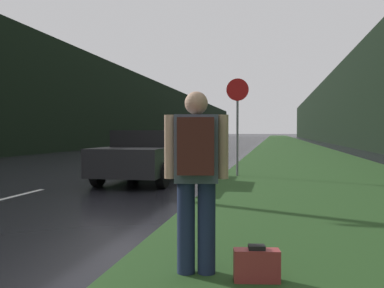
{
  "coord_description": "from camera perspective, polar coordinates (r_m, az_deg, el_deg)",
  "views": [
    {
      "loc": [
        5.36,
        -2.05,
        1.35
      ],
      "look_at": [
        2.17,
        13.69,
        0.88
      ],
      "focal_mm": 38.0,
      "sensor_mm": 36.0,
      "label": 1
    }
  ],
  "objects": [
    {
      "name": "stop_sign",
      "position": [
        12.45,
        6.39,
        3.83
      ],
      "size": [
        0.68,
        0.07,
        2.98
      ],
      "color": "slate",
      "rests_on": "ground_plane"
    },
    {
      "name": "lane_stripe_b",
      "position": [
        9.04,
        -25.33,
        -7.08
      ],
      "size": [
        0.12,
        3.0,
        0.01
      ],
      "primitive_type": "cube",
      "color": "silver",
      "rests_on": "ground_plane"
    },
    {
      "name": "grass_verge",
      "position": [
        42.1,
        13.41,
        -0.19
      ],
      "size": [
        6.0,
        240.0,
        0.02
      ],
      "primitive_type": "cube",
      "color": "#26471E",
      "rests_on": "ground_plane"
    },
    {
      "name": "car_passing_near",
      "position": [
        11.29,
        -6.44,
        -1.58
      ],
      "size": [
        1.87,
        4.15,
        1.4
      ],
      "rotation": [
        0.0,
        0.0,
        3.14
      ],
      "color": "black",
      "rests_on": "ground_plane"
    },
    {
      "name": "lane_stripe_d",
      "position": [
        21.86,
        -2.76,
        -1.86
      ],
      "size": [
        0.12,
        3.0,
        0.01
      ],
      "primitive_type": "cube",
      "color": "silver",
      "rests_on": "ground_plane"
    },
    {
      "name": "lane_stripe_c",
      "position": [
        15.19,
        -9.27,
        -3.44
      ],
      "size": [
        0.12,
        3.0,
        0.01
      ],
      "primitive_type": "cube",
      "color": "silver",
      "rests_on": "ground_plane"
    },
    {
      "name": "treeline_far_side",
      "position": [
        54.27,
        -4.77,
        4.24
      ],
      "size": [
        2.0,
        140.0,
        7.56
      ],
      "primitive_type": "cube",
      "color": "black",
      "rests_on": "ground_plane"
    },
    {
      "name": "hitchhiker_with_backpack",
      "position": [
        3.79,
        0.59,
        -3.74
      ],
      "size": [
        0.6,
        0.46,
        1.73
      ],
      "rotation": [
        0.0,
        0.0,
        0.17
      ],
      "color": "#1E2847",
      "rests_on": "ground_plane"
    },
    {
      "name": "lane_stripe_e",
      "position": [
        28.68,
        0.68,
        -1.01
      ],
      "size": [
        0.12,
        3.0,
        0.01
      ],
      "primitive_type": "cube",
      "color": "silver",
      "rests_on": "ground_plane"
    },
    {
      "name": "suitcase",
      "position": [
        3.83,
        9.06,
        -16.54
      ],
      "size": [
        0.43,
        0.21,
        0.35
      ],
      "rotation": [
        0.0,
        0.0,
        0.17
      ],
      "color": "#9E3333",
      "rests_on": "ground_plane"
    },
    {
      "name": "treeline_near_side",
      "position": [
        52.65,
        19.63,
        4.63
      ],
      "size": [
        2.0,
        140.0,
        8.3
      ],
      "primitive_type": "cube",
      "color": "black",
      "rests_on": "ground_plane"
    }
  ]
}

